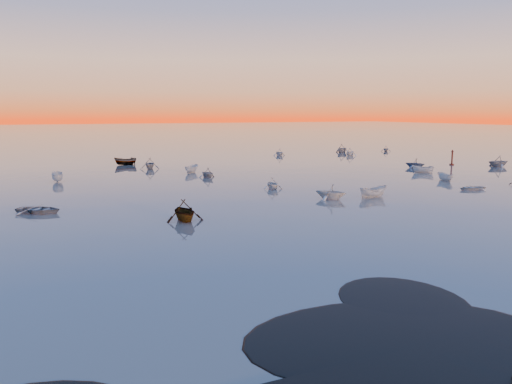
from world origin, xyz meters
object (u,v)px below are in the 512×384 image
boat_near_left (39,213)px  boat_near_center (373,197)px  boat_near_right (331,199)px  channel_marker (452,159)px

boat_near_left → boat_near_center: size_ratio=1.18×
boat_near_right → boat_near_left: bearing=-47.4°
boat_near_left → boat_near_center: boat_near_center is taller
boat_near_left → channel_marker: bearing=-43.6°
boat_near_right → boat_near_center: bearing=132.4°
boat_near_center → channel_marker: size_ratio=1.25×
boat_near_center → channel_marker: bearing=-57.3°
boat_near_left → boat_near_right: bearing=-66.5°
boat_near_center → channel_marker: (34.50, 22.34, 1.14)m
boat_near_center → channel_marker: channel_marker is taller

